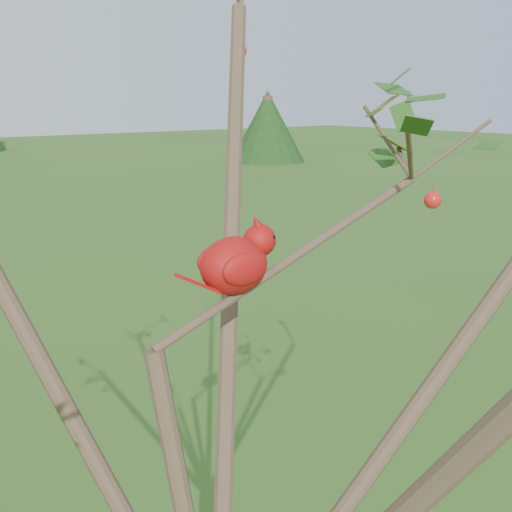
% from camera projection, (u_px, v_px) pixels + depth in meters
% --- Properties ---
extents(crabapple_tree, '(2.35, 2.05, 2.95)m').
position_uv_depth(crabapple_tree, '(232.00, 260.00, 0.99)').
color(crabapple_tree, '#3F3022').
rests_on(crabapple_tree, ground).
extents(cardinal, '(0.22, 0.11, 0.15)m').
position_uv_depth(cardinal, '(237.00, 262.00, 1.14)').
color(cardinal, '#A50E0F').
rests_on(cardinal, ground).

